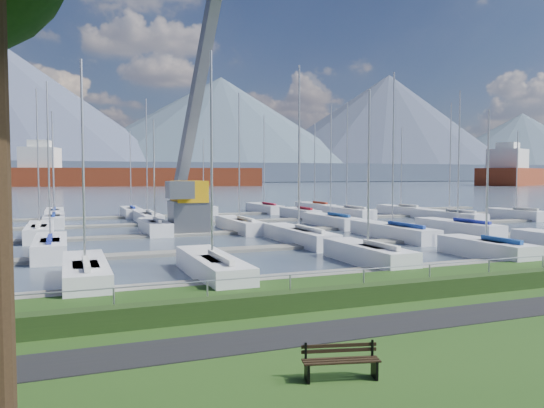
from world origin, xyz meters
name	(u,v)px	position (x,y,z in m)	size (l,w,h in m)	color
path	(437,318)	(0.00, -3.00, 0.01)	(160.00, 2.00, 0.04)	black
water	(90,185)	(0.00, 260.00, -0.40)	(800.00, 540.00, 0.20)	#404D5D
hedge	(392,292)	(0.00, -0.40, 0.35)	(80.00, 0.70, 0.70)	#203513
fence	(387,268)	(0.00, 0.00, 1.20)	(0.04, 0.04, 80.00)	#95979D
foothill	(85,172)	(0.00, 330.00, 6.00)	(900.00, 80.00, 12.00)	#455065
mountains	(91,118)	(7.35, 404.62, 46.68)	(1190.00, 360.00, 115.00)	#455265
docks	(211,234)	(0.00, 26.00, -0.22)	(90.00, 41.60, 0.25)	gray
bench_left	(341,361)	(-5.47, -6.39, 0.42)	(1.85, 0.84, 0.85)	black
crane	(191,168)	(-1.10, 28.62, 5.33)	(5.43, 13.22, 22.35)	#5B5D62
cargo_ship_mid	(123,177)	(11.90, 218.56, 3.46)	(110.61, 43.18, 21.50)	maroon
cargo_ship_east	(528,177)	(200.32, 179.19, 3.58)	(93.75, 56.92, 21.50)	maroon
sailboat_fleet	(199,166)	(-0.29, 28.97, 5.47)	(74.83, 50.00, 13.83)	maroon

